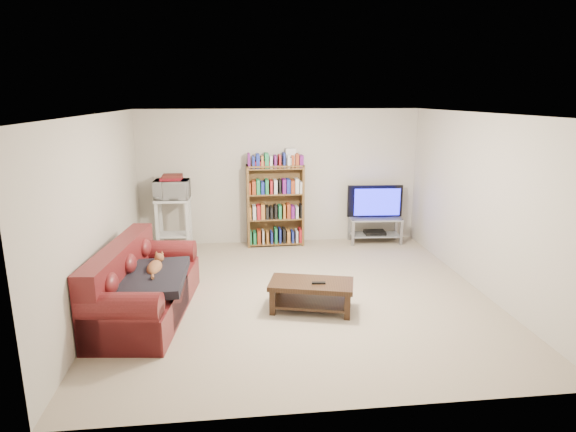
{
  "coord_description": "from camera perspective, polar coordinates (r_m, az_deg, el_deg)",
  "views": [
    {
      "loc": [
        -0.84,
        -6.01,
        2.61
      ],
      "look_at": [
        -0.1,
        0.4,
        1.0
      ],
      "focal_mm": 30.0,
      "sensor_mm": 36.0,
      "label": 1
    }
  ],
  "objects": [
    {
      "name": "floor",
      "position": [
        6.61,
        1.27,
        -9.26
      ],
      "size": [
        5.0,
        5.0,
        0.0
      ],
      "primitive_type": "plane",
      "color": "tan",
      "rests_on": "ground"
    },
    {
      "name": "ceiling",
      "position": [
        6.07,
        1.4,
        12.02
      ],
      "size": [
        5.0,
        5.0,
        0.0
      ],
      "primitive_type": "plane",
      "rotation": [
        3.14,
        0.0,
        0.0
      ],
      "color": "white",
      "rests_on": "ground"
    },
    {
      "name": "wall_back",
      "position": [
        8.67,
        -0.93,
        4.64
      ],
      "size": [
        5.0,
        0.0,
        5.0
      ],
      "primitive_type": "plane",
      "rotation": [
        1.57,
        0.0,
        0.0
      ],
      "color": "beige",
      "rests_on": "ground"
    },
    {
      "name": "wall_front",
      "position": [
        3.88,
        6.44,
        -7.42
      ],
      "size": [
        5.0,
        0.0,
        5.0
      ],
      "primitive_type": "plane",
      "rotation": [
        -1.57,
        0.0,
        0.0
      ],
      "color": "beige",
      "rests_on": "ground"
    },
    {
      "name": "wall_left",
      "position": [
        6.39,
        -21.45,
        0.28
      ],
      "size": [
        0.0,
        5.0,
        5.0
      ],
      "primitive_type": "plane",
      "rotation": [
        1.57,
        0.0,
        1.57
      ],
      "color": "beige",
      "rests_on": "ground"
    },
    {
      "name": "wall_right",
      "position": [
        7.02,
        22.0,
        1.39
      ],
      "size": [
        0.0,
        5.0,
        5.0
      ],
      "primitive_type": "plane",
      "rotation": [
        1.57,
        0.0,
        -1.57
      ],
      "color": "beige",
      "rests_on": "ground"
    },
    {
      "name": "sofa",
      "position": [
        6.2,
        -17.1,
        -8.4
      ],
      "size": [
        1.12,
        2.16,
        0.88
      ],
      "rotation": [
        0.0,
        0.0,
        -0.11
      ],
      "color": "maroon",
      "rests_on": "floor"
    },
    {
      "name": "blanket",
      "position": [
        5.95,
        -15.96,
        -7.09
      ],
      "size": [
        0.84,
        1.06,
        0.18
      ],
      "primitive_type": "cube",
      "rotation": [
        0.05,
        -0.04,
        -0.03
      ],
      "color": "black",
      "rests_on": "sofa"
    },
    {
      "name": "cat",
      "position": [
        6.09,
        -15.53,
        -5.94
      ],
      "size": [
        0.29,
        0.59,
        0.17
      ],
      "primitive_type": null,
      "rotation": [
        0.0,
        0.0,
        -0.11
      ],
      "color": "brown",
      "rests_on": "sofa"
    },
    {
      "name": "coffee_table",
      "position": [
        6.06,
        2.77,
        -8.81
      ],
      "size": [
        1.13,
        0.76,
        0.37
      ],
      "rotation": [
        0.0,
        0.0,
        -0.26
      ],
      "color": "black",
      "rests_on": "floor"
    },
    {
      "name": "remote",
      "position": [
        5.96,
        3.65,
        -7.92
      ],
      "size": [
        0.17,
        0.06,
        0.02
      ],
      "primitive_type": "cube",
      "rotation": [
        0.0,
        0.0,
        -0.11
      ],
      "color": "black",
      "rests_on": "coffee_table"
    },
    {
      "name": "tv_stand",
      "position": [
        8.91,
        10.27,
        -1.13
      ],
      "size": [
        0.96,
        0.48,
        0.47
      ],
      "rotation": [
        0.0,
        0.0,
        -0.06
      ],
      "color": "#999EA3",
      "rests_on": "floor"
    },
    {
      "name": "television",
      "position": [
        8.81,
        10.4,
        1.63
      ],
      "size": [
        1.01,
        0.2,
        0.58
      ],
      "primitive_type": "imported",
      "rotation": [
        0.0,
        0.0,
        3.08
      ],
      "color": "black",
      "rests_on": "tv_stand"
    },
    {
      "name": "dvd_player",
      "position": [
        8.94,
        10.24,
        -1.92
      ],
      "size": [
        0.39,
        0.29,
        0.06
      ],
      "primitive_type": "cube",
      "rotation": [
        0.0,
        0.0,
        -0.06
      ],
      "color": "black",
      "rests_on": "tv_stand"
    },
    {
      "name": "bookshelf",
      "position": [
        8.53,
        -1.53,
        1.39
      ],
      "size": [
        1.01,
        0.33,
        1.45
      ],
      "rotation": [
        0.0,
        0.0,
        0.02
      ],
      "color": "brown",
      "rests_on": "floor"
    },
    {
      "name": "shelf_clutter",
      "position": [
        8.41,
        -0.91,
        6.81
      ],
      "size": [
        0.74,
        0.23,
        0.28
      ],
      "rotation": [
        0.0,
        0.0,
        0.02
      ],
      "color": "silver",
      "rests_on": "bookshelf"
    },
    {
      "name": "microwave_stand",
      "position": [
        8.42,
        -13.39,
        -0.21
      ],
      "size": [
        0.6,
        0.45,
        0.93
      ],
      "rotation": [
        0.0,
        0.0,
        -0.04
      ],
      "color": "silver",
      "rests_on": "floor"
    },
    {
      "name": "microwave",
      "position": [
        8.32,
        -13.58,
        3.09
      ],
      "size": [
        0.59,
        0.41,
        0.32
      ],
      "primitive_type": "imported",
      "rotation": [
        0.0,
        0.0,
        -0.04
      ],
      "color": "silver",
      "rests_on": "microwave_stand"
    },
    {
      "name": "game_boxes",
      "position": [
        8.29,
        -13.65,
        4.34
      ],
      "size": [
        0.35,
        0.31,
        0.05
      ],
      "primitive_type": "cube",
      "rotation": [
        0.0,
        0.0,
        -0.04
      ],
      "color": "maroon",
      "rests_on": "microwave"
    }
  ]
}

